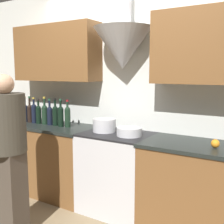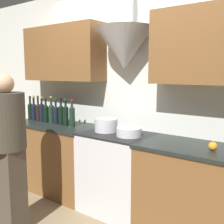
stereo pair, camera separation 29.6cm
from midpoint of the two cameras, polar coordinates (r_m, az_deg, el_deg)
name	(u,v)px [view 2 (the right image)]	position (r m, az deg, el deg)	size (l,w,h in m)	color
ground_plane	(99,222)	(3.16, 0.25, -21.51)	(12.00, 12.00, 0.00)	#847051
wall_back	(132,79)	(3.23, 6.67, 6.77)	(8.40, 0.64, 2.60)	silver
counter_left	(57,156)	(3.81, -8.86, -8.95)	(1.25, 0.62, 0.89)	brown
counter_right	(208,197)	(2.83, 21.91, -15.71)	(1.30, 0.62, 0.89)	brown
stove_range	(117,172)	(3.21, 3.82, -12.14)	(0.75, 0.60, 0.89)	silver
wine_bottle_0	(30,110)	(4.08, -14.29, 0.35)	(0.07, 0.07, 0.33)	black
wine_bottle_1	(34,111)	(4.01, -13.56, 0.23)	(0.07, 0.07, 0.34)	black
wine_bottle_2	(38,111)	(3.94, -12.72, 0.17)	(0.07, 0.07, 0.35)	black
wine_bottle_3	(42,111)	(3.87, -11.97, 0.13)	(0.07, 0.07, 0.34)	black
wine_bottle_4	(46,112)	(3.81, -11.15, -0.11)	(0.07, 0.07, 0.32)	black
wine_bottle_5	(51,112)	(3.74, -10.02, -0.10)	(0.08, 0.08, 0.36)	black
wine_bottle_6	(56,114)	(3.67, -9.08, -0.36)	(0.07, 0.07, 0.34)	black
wine_bottle_7	(61,114)	(3.62, -8.03, -0.36)	(0.07, 0.07, 0.34)	black
wine_bottle_8	(66,114)	(3.53, -7.03, -0.51)	(0.07, 0.07, 0.34)	black
wine_bottle_9	(72,115)	(3.48, -5.73, -0.64)	(0.07, 0.07, 0.34)	black
stock_pot	(106,125)	(3.17, 1.44, -2.68)	(0.26, 0.26, 0.15)	silver
mixing_bowl	(129,132)	(2.97, 6.36, -4.08)	(0.27, 0.27, 0.09)	silver
orange_fruit	(213,146)	(2.62, 22.90, -6.45)	(0.08, 0.08, 0.08)	orange
person_foreground_left	(8,147)	(2.86, -17.70, -6.82)	(0.36, 0.36, 1.55)	#473D33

